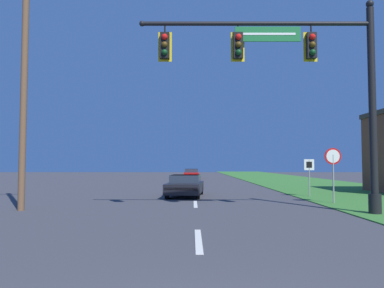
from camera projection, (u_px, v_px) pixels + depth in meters
name	position (u px, v px, depth m)	size (l,w,h in m)	color
grass_verge_right	(311.00, 184.00, 32.86)	(10.00, 110.00, 0.04)	#38752D
road_center_line	(193.00, 191.00, 24.83)	(0.16, 34.80, 0.01)	silver
signal_mast	(306.00, 80.00, 13.62)	(8.71, 0.47, 7.80)	black
car_ahead	(184.00, 186.00, 20.92)	(2.19, 4.50, 1.19)	black
far_car	(190.00, 174.00, 46.41)	(1.82, 4.29, 1.19)	black
stop_sign	(331.00, 163.00, 17.14)	(0.76, 0.07, 2.50)	gray
route_sign_post	(307.00, 169.00, 20.61)	(0.55, 0.06, 2.03)	gray
utility_pole_near	(22.00, 73.00, 14.82)	(1.80, 0.26, 10.53)	brown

